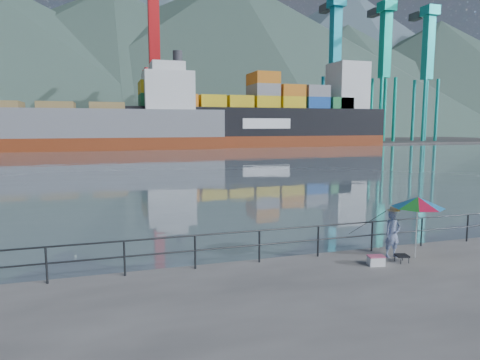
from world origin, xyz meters
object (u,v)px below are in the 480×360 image
object	(u,v)px
bulk_carrier	(82,126)
container_ship	(267,117)
beach_umbrella	(418,202)
fisherman	(393,234)
cooler_bag	(376,261)

from	to	relation	value
bulk_carrier	container_ship	world-z (taller)	container_ship
beach_umbrella	fisherman	bearing A→B (deg)	152.71
fisherman	container_ship	xyz separation A→B (m)	(23.40, 72.91, 5.14)
container_ship	bulk_carrier	bearing A→B (deg)	-176.90
fisherman	cooler_bag	world-z (taller)	fisherman
cooler_bag	container_ship	bearing A→B (deg)	82.84
beach_umbrella	bulk_carrier	bearing A→B (deg)	100.60
cooler_bag	fisherman	bearing A→B (deg)	41.35
container_ship	beach_umbrella	bearing A→B (deg)	-107.27
cooler_bag	container_ship	xyz separation A→B (m)	(24.38, 73.48, 5.75)
fisherman	beach_umbrella	world-z (taller)	beach_umbrella
cooler_bag	container_ship	distance (m)	77.63
cooler_bag	container_ship	world-z (taller)	container_ship
beach_umbrella	container_ship	world-z (taller)	container_ship
bulk_carrier	container_ship	distance (m)	36.21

